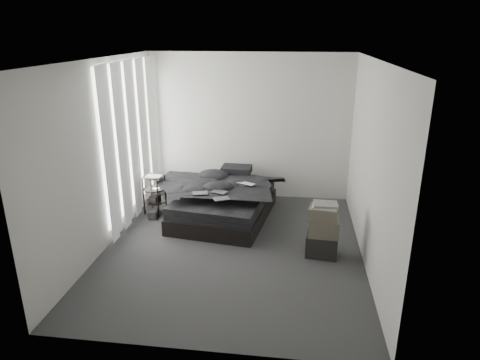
# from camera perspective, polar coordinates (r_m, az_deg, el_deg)

# --- Properties ---
(floor) EXTENTS (3.60, 4.20, 0.01)m
(floor) POSITION_cam_1_polar(r_m,az_deg,el_deg) (6.19, -0.97, -9.02)
(floor) COLOR #323335
(floor) RESTS_ON ground
(ceiling) EXTENTS (3.60, 4.20, 0.01)m
(ceiling) POSITION_cam_1_polar(r_m,az_deg,el_deg) (5.46, -1.12, 15.76)
(ceiling) COLOR white
(ceiling) RESTS_ON ground
(wall_back) EXTENTS (3.60, 0.01, 2.60)m
(wall_back) POSITION_cam_1_polar(r_m,az_deg,el_deg) (7.71, 1.25, 7.05)
(wall_back) COLOR silver
(wall_back) RESTS_ON ground
(wall_front) EXTENTS (3.60, 0.01, 2.60)m
(wall_front) POSITION_cam_1_polar(r_m,az_deg,el_deg) (3.76, -5.74, -6.61)
(wall_front) COLOR silver
(wall_front) RESTS_ON ground
(wall_left) EXTENTS (0.01, 4.20, 2.60)m
(wall_left) POSITION_cam_1_polar(r_m,az_deg,el_deg) (6.21, -17.74, 3.08)
(wall_left) COLOR silver
(wall_left) RESTS_ON ground
(wall_right) EXTENTS (0.01, 4.20, 2.60)m
(wall_right) POSITION_cam_1_polar(r_m,az_deg,el_deg) (5.72, 17.11, 1.80)
(wall_right) COLOR silver
(wall_right) RESTS_ON ground
(window_left) EXTENTS (0.02, 2.00, 2.30)m
(window_left) POSITION_cam_1_polar(r_m,az_deg,el_deg) (6.98, -14.61, 5.55)
(window_left) COLOR white
(window_left) RESTS_ON wall_left
(curtain_left) EXTENTS (0.06, 2.12, 2.48)m
(curtain_left) POSITION_cam_1_polar(r_m,az_deg,el_deg) (6.98, -14.17, 4.99)
(curtain_left) COLOR white
(curtain_left) RESTS_ON wall_left
(bed) EXTENTS (1.63, 2.01, 0.25)m
(bed) POSITION_cam_1_polar(r_m,az_deg,el_deg) (7.09, -2.15, -4.09)
(bed) COLOR black
(bed) RESTS_ON floor
(mattress) EXTENTS (1.57, 1.95, 0.19)m
(mattress) POSITION_cam_1_polar(r_m,az_deg,el_deg) (7.00, -2.17, -2.43)
(mattress) COLOR black
(mattress) RESTS_ON bed
(duvet) EXTENTS (1.56, 1.74, 0.21)m
(duvet) POSITION_cam_1_polar(r_m,az_deg,el_deg) (6.89, -2.30, -0.99)
(duvet) COLOR black
(duvet) RESTS_ON mattress
(pillow_lower) EXTENTS (0.60, 0.45, 0.12)m
(pillow_lower) POSITION_cam_1_polar(r_m,az_deg,el_deg) (7.59, -0.87, 0.63)
(pillow_lower) COLOR black
(pillow_lower) RESTS_ON mattress
(pillow_upper) EXTENTS (0.53, 0.37, 0.12)m
(pillow_upper) POSITION_cam_1_polar(r_m,az_deg,el_deg) (7.52, -0.46, 1.41)
(pillow_upper) COLOR black
(pillow_upper) RESTS_ON pillow_lower
(laptop) EXTENTS (0.35, 0.30, 0.02)m
(laptop) POSITION_cam_1_polar(r_m,az_deg,el_deg) (6.84, 0.60, -0.08)
(laptop) COLOR silver
(laptop) RESTS_ON duvet
(comic_a) EXTENTS (0.26, 0.20, 0.01)m
(comic_a) POSITION_cam_1_polar(r_m,az_deg,el_deg) (6.53, -5.36, -1.20)
(comic_a) COLOR black
(comic_a) RESTS_ON duvet
(comic_b) EXTENTS (0.27, 0.22, 0.01)m
(comic_b) POSITION_cam_1_polar(r_m,az_deg,el_deg) (6.56, -2.78, -0.98)
(comic_b) COLOR black
(comic_b) RESTS_ON duvet
(comic_c) EXTENTS (0.27, 0.24, 0.01)m
(comic_c) POSITION_cam_1_polar(r_m,az_deg,el_deg) (6.29, -2.54, -1.85)
(comic_c) COLOR black
(comic_c) RESTS_ON duvet
(side_stand) EXTENTS (0.41, 0.41, 0.65)m
(side_stand) POSITION_cam_1_polar(r_m,az_deg,el_deg) (7.35, -11.31, -1.92)
(side_stand) COLOR black
(side_stand) RESTS_ON floor
(papers) EXTENTS (0.25, 0.19, 0.01)m
(papers) POSITION_cam_1_polar(r_m,az_deg,el_deg) (7.22, -11.45, 0.48)
(papers) COLOR white
(papers) RESTS_ON side_stand
(floor_books) EXTENTS (0.15, 0.20, 0.13)m
(floor_books) POSITION_cam_1_polar(r_m,az_deg,el_deg) (7.23, -11.49, -4.51)
(floor_books) COLOR black
(floor_books) RESTS_ON floor
(box_lower) EXTENTS (0.46, 0.38, 0.31)m
(box_lower) POSITION_cam_1_polar(r_m,az_deg,el_deg) (6.04, 10.87, -8.47)
(box_lower) COLOR black
(box_lower) RESTS_ON floor
(box_mid) EXTENTS (0.41, 0.33, 0.24)m
(box_mid) POSITION_cam_1_polar(r_m,az_deg,el_deg) (5.91, 11.12, -6.16)
(box_mid) COLOR #544D42
(box_mid) RESTS_ON box_lower
(box_upper) EXTENTS (0.42, 0.36, 0.17)m
(box_upper) POSITION_cam_1_polar(r_m,az_deg,el_deg) (5.84, 11.07, -4.32)
(box_upper) COLOR #544D42
(box_upper) RESTS_ON box_mid
(art_book_white) EXTENTS (0.35, 0.29, 0.03)m
(art_book_white) POSITION_cam_1_polar(r_m,az_deg,el_deg) (5.80, 11.22, -3.43)
(art_book_white) COLOR silver
(art_book_white) RESTS_ON box_upper
(art_book_snake) EXTENTS (0.32, 0.25, 0.03)m
(art_book_snake) POSITION_cam_1_polar(r_m,az_deg,el_deg) (5.78, 11.33, -3.19)
(art_book_snake) COLOR silver
(art_book_snake) RESTS_ON art_book_white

